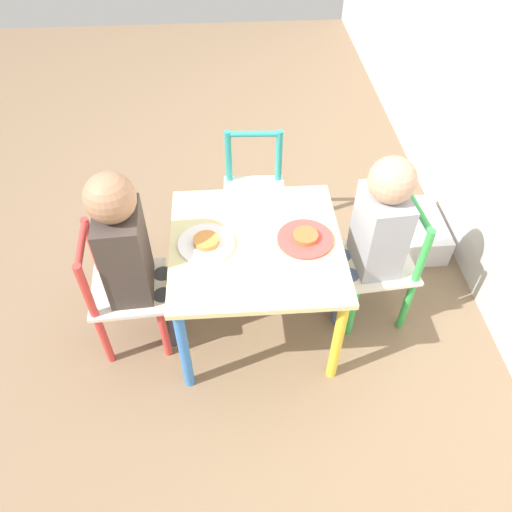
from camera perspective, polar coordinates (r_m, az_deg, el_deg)
name	(u,v)px	position (r m, az deg, el deg)	size (l,w,h in m)	color
ground_plane	(256,321)	(2.01, 0.00, -7.39)	(6.00, 6.00, 0.00)	#7F664C
kids_table	(256,256)	(1.72, 0.00, 0.05)	(0.58, 0.58, 0.44)	beige
chair_red	(123,292)	(1.84, -14.97, -4.01)	(0.28, 0.28, 0.52)	silver
chair_green	(382,265)	(1.92, 14.23, -0.97)	(0.28, 0.28, 0.52)	silver
chair_teal	(254,195)	(2.16, -0.22, 6.96)	(0.27, 0.27, 0.52)	silver
child_front	(130,252)	(1.68, -14.21, 0.45)	(0.21, 0.22, 0.76)	#38383D
child_back	(375,231)	(1.77, 13.41, 2.75)	(0.21, 0.22, 0.73)	#4C608E
plate_front	(206,243)	(1.67, -5.70, 1.49)	(0.19, 0.19, 0.03)	white
plate_back	(305,238)	(1.69, 5.65, 2.04)	(0.19, 0.19, 0.03)	#E54C47
storage_bin	(411,231)	(2.37, 17.35, 2.79)	(0.34, 0.26, 0.13)	silver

